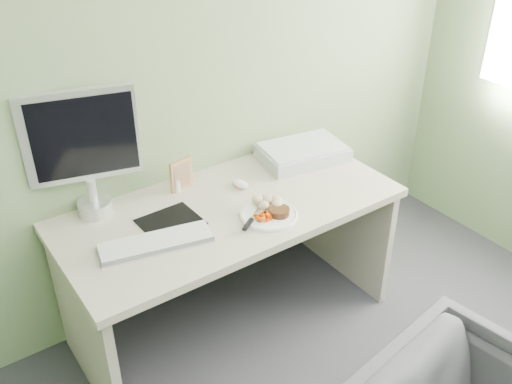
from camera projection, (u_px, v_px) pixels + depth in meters
wall_back at (182, 55)px, 2.60m from camera, size 3.50×0.00×3.50m
desk at (231, 237)px, 2.75m from camera, size 1.60×0.75×0.73m
plate at (269, 215)px, 2.58m from camera, size 0.26×0.26×0.01m
steak at (279, 211)px, 2.56m from camera, size 0.12×0.12×0.03m
potato_pile at (268, 199)px, 2.62m from camera, size 0.13×0.10×0.06m
carrot_heap at (261, 215)px, 2.52m from camera, size 0.07×0.06×0.04m
steak_knife at (251, 220)px, 2.51m from camera, size 0.20×0.14×0.02m
mousepad at (171, 222)px, 2.54m from camera, size 0.27×0.24×0.00m
keyboard at (156, 242)px, 2.38m from camera, size 0.49×0.24×0.02m
computer_mouse at (240, 184)px, 2.79m from camera, size 0.07×0.11×0.03m
photo_frame at (181, 175)px, 2.75m from camera, size 0.13×0.04×0.16m
eyedrop_bottle at (177, 186)px, 2.75m from camera, size 0.03×0.03×0.08m
scanner at (303, 153)px, 3.04m from camera, size 0.49×0.37×0.07m
monitor at (83, 147)px, 2.45m from camera, size 0.48×0.19×0.59m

